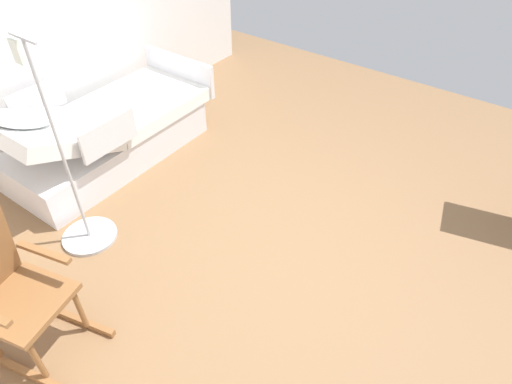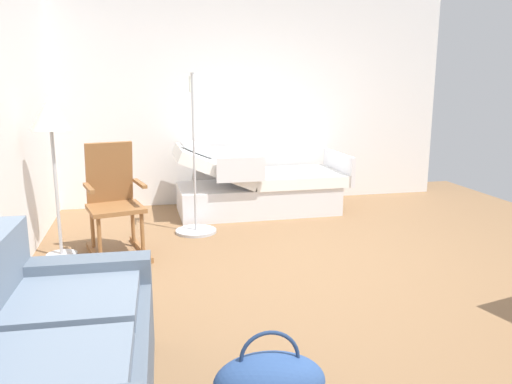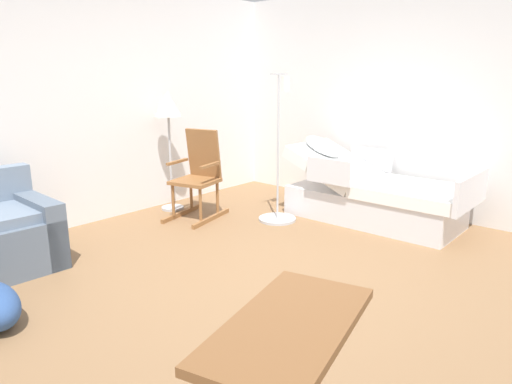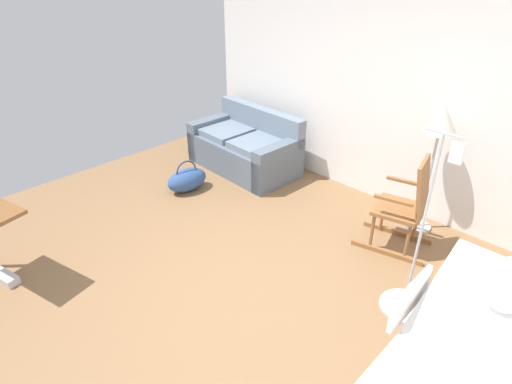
% 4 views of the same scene
% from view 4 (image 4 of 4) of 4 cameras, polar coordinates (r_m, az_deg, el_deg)
% --- Properties ---
extents(ground_plane, '(6.73, 6.73, 0.00)m').
position_cam_4_polar(ground_plane, '(4.21, -3.79, -12.51)').
color(ground_plane, olive).
extents(back_wall, '(5.59, 0.10, 2.70)m').
position_cam_4_polar(back_wall, '(5.38, 17.06, 12.45)').
color(back_wall, white).
rests_on(back_wall, ground).
extents(couch, '(1.63, 0.90, 0.85)m').
position_cam_4_polar(couch, '(6.25, -1.44, 5.84)').
color(couch, slate).
rests_on(couch, ground).
extents(rocking_chair, '(0.85, 0.64, 1.05)m').
position_cam_4_polar(rocking_chair, '(4.69, 19.40, -1.85)').
color(rocking_chair, brown).
rests_on(rocking_chair, ground).
extents(floor_lamp, '(0.34, 0.34, 1.48)m').
position_cam_4_polar(floor_lamp, '(4.82, 23.36, 7.86)').
color(floor_lamp, '#B2B5BA').
rests_on(floor_lamp, ground).
extents(duffel_bag, '(0.37, 0.59, 0.43)m').
position_cam_4_polar(duffel_bag, '(5.77, -9.20, 1.64)').
color(duffel_bag, '#2D4C84').
rests_on(duffel_bag, ground).
extents(iv_pole, '(0.44, 0.44, 1.69)m').
position_cam_4_polar(iv_pole, '(4.05, 19.81, -11.85)').
color(iv_pole, '#B2B5BA').
rests_on(iv_pole, ground).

